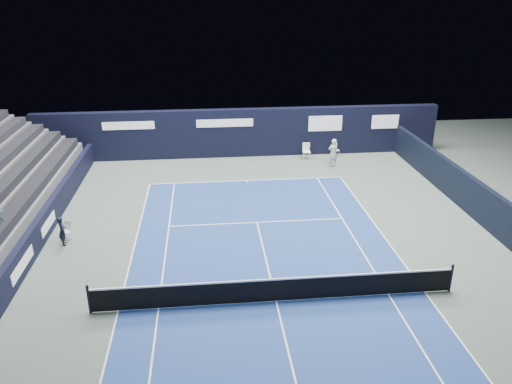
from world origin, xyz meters
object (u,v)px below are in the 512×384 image
at_px(folding_chair_back_a, 306,148).
at_px(tennis_player, 333,153).
at_px(line_judge_chair, 67,229).
at_px(tennis_net, 276,289).
at_px(folding_chair_back_b, 335,149).

bearing_deg(folding_chair_back_a, tennis_player, -50.82).
bearing_deg(line_judge_chair, tennis_player, 53.37).
relative_size(line_judge_chair, tennis_net, 0.06).
bearing_deg(tennis_net, folding_chair_back_a, 74.95).
height_order(folding_chair_back_a, line_judge_chair, folding_chair_back_a).
height_order(line_judge_chair, tennis_net, tennis_net).
bearing_deg(folding_chair_back_a, tennis_net, -105.02).
bearing_deg(folding_chair_back_b, tennis_net, -132.29).
height_order(folding_chair_back_b, tennis_player, tennis_player).
relative_size(tennis_net, tennis_player, 7.44).
height_order(line_judge_chair, tennis_player, tennis_player).
relative_size(folding_chair_back_b, line_judge_chair, 1.01).
xyz_separation_m(tennis_net, tennis_player, (5.50, 13.85, 0.36)).
bearing_deg(tennis_net, tennis_player, 68.36).
bearing_deg(tennis_player, line_judge_chair, -149.55).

